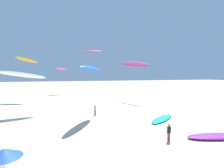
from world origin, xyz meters
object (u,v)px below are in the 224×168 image
Objects in this scene: flying_kite_2 at (22,75)px; person_foreground_walker at (95,110)px; person_mid_field at (169,132)px; beach_umbrella at (3,153)px; grounded_kite_3 at (217,136)px; flying_kite_6 at (93,51)px; flying_kite_0 at (91,68)px; grounded_kite_0 at (162,119)px; flying_kite_4 at (134,64)px; flying_kite_3 at (61,69)px; flying_kite_1 at (26,60)px.

flying_kite_2 reaches higher than person_foreground_walker.
person_mid_field is 13.13m from beach_umbrella.
person_mid_field reaches higher than grounded_kite_3.
flying_kite_0 is at bearing -100.82° from flying_kite_6.
person_foreground_walker is (-7.07, -39.51, -13.72)m from flying_kite_6.
beach_umbrella is at bearing -117.16° from flying_kite_0.
flying_kite_6 is at bearing 79.18° from flying_kite_0.
flying_kite_2 is 1.57× the size of grounded_kite_0.
flying_kite_6 is 42.42m from person_foreground_walker.
beach_umbrella reaches higher than person_mid_field.
flying_kite_0 is at bearing 62.84° from beach_umbrella.
flying_kite_2 is 0.60× the size of flying_kite_6.
flying_kite_0 reaches higher than beach_umbrella.
flying_kite_4 is 4.41× the size of beach_umbrella.
grounded_kite_3 is at bearing -42.92° from flying_kite_0.
flying_kite_2 is 23.05m from flying_kite_4.
person_mid_field is at bearing -44.83° from flying_kite_2.
flying_kite_2 is at bearing 142.29° from grounded_kite_3.
flying_kite_4 reaches higher than person_foreground_walker.
beach_umbrella is (-3.23, -46.32, -5.45)m from flying_kite_3.
flying_kite_0 is 18.36m from flying_kite_4.
flying_kite_0 is 43.64m from flying_kite_6.
beach_umbrella is (-12.44, -4.01, 1.35)m from person_mid_field.
grounded_kite_3 is at bearing -71.67° from flying_kite_3.
flying_kite_1 is 1.27× the size of flying_kite_3.
flying_kite_0 is at bearing -83.79° from flying_kite_3.
person_mid_field is at bearing 17.86° from beach_umbrella.
flying_kite_4 is at bearing 20.95° from flying_kite_2.
grounded_kite_3 is 17.89m from beach_umbrella.
flying_kite_3 is at bearing -141.76° from flying_kite_6.
flying_kite_4 reaches higher than grounded_kite_0.
flying_kite_6 is at bearing 38.24° from flying_kite_3.
flying_kite_3 reaches higher than grounded_kite_0.
flying_kite_1 is at bearing 131.56° from grounded_kite_0.
flying_kite_1 is at bearing -132.28° from flying_kite_6.
flying_kite_3 is 5.05× the size of person_mid_field.
flying_kite_1 is 15.91m from flying_kite_2.
person_foreground_walker is at bearing 111.02° from person_mid_field.
flying_kite_4 is at bearing 86.40° from grounded_kite_3.
beach_umbrella is at bearing -162.14° from person_mid_field.
person_foreground_walker is at bearing 127.42° from grounded_kite_3.
flying_kite_4 is (21.42, 8.20, 2.30)m from flying_kite_2.
flying_kite_4 is 1.90× the size of grounded_kite_0.
person_mid_field is (5.61, -9.30, -6.09)m from flying_kite_0.
grounded_kite_0 is at bearing -30.56° from person_foreground_walker.
grounded_kite_3 is at bearing -54.70° from flying_kite_1.
flying_kite_6 reaches higher than grounded_kite_3.
person_mid_field is at bearing -105.73° from flying_kite_4.
grounded_kite_0 is 9.73m from person_foreground_walker.
flying_kite_2 is 0.83× the size of flying_kite_4.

